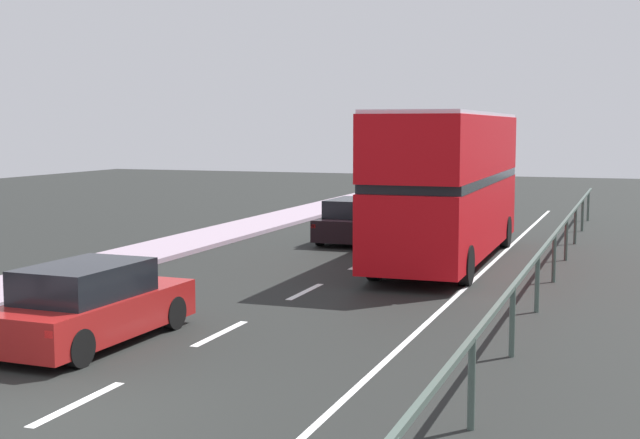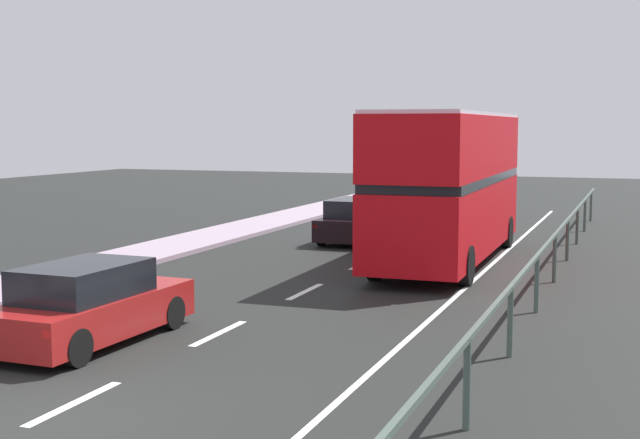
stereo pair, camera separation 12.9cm
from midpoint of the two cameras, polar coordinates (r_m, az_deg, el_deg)
The scene contains 6 objects.
ground_plane at distance 12.72m, azimuth -17.13°, elevation -12.26°, with size 75.87×120.00×0.10m, color black.
lane_paint_markings at distance 19.07m, azimuth 3.63°, elevation -5.71°, with size 3.61×46.00×0.01m.
bridge_side_railing at distance 18.91m, azimuth 13.76°, elevation -2.90°, with size 0.10×42.00×1.24m.
double_decker_bus_red at distance 25.33m, azimuth 8.19°, elevation 2.39°, with size 2.69×10.33×4.28m.
hatchback_car_near at distance 16.35m, azimuth -14.88°, elevation -5.40°, with size 1.89×4.37×1.47m.
sedan_car_ahead at distance 29.70m, azimuth 2.32°, elevation -0.11°, with size 1.91×4.25×1.46m.
Camera 1 is at (7.32, -9.60, 3.89)m, focal length 49.30 mm.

